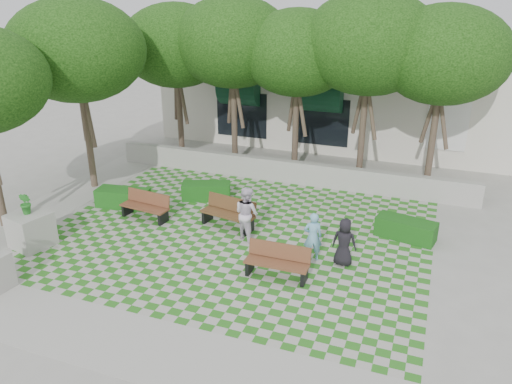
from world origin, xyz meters
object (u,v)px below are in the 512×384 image
at_px(bench_east, 277,262).
at_px(person_white, 247,213).
at_px(bench_west, 146,206).
at_px(hedge_east, 406,229).
at_px(person_blue, 313,237).
at_px(hedge_midleft, 206,191).
at_px(person_dark, 344,242).
at_px(planter_back, 31,228).
at_px(hedge_west, 123,198).
at_px(bench_mid, 229,213).

distance_m(bench_east, person_white, 2.46).
bearing_deg(bench_west, bench_east, -13.37).
bearing_deg(hedge_east, person_blue, -136.14).
distance_m(hedge_midleft, person_blue, 5.78).
height_order(bench_west, person_dark, person_dark).
relative_size(planter_back, person_white, 1.03).
relative_size(person_blue, person_dark, 1.04).
bearing_deg(bench_west, person_white, 4.13).
xyz_separation_m(person_blue, person_dark, (0.91, 0.04, -0.03)).
height_order(hedge_east, person_dark, person_dark).
bearing_deg(hedge_midleft, hedge_west, -145.77).
bearing_deg(person_white, planter_back, 52.23).
bearing_deg(hedge_east, bench_east, -130.98).
height_order(bench_mid, planter_back, planter_back).
relative_size(hedge_west, person_white, 1.09).
bearing_deg(hedge_midleft, hedge_east, -5.48).
height_order(bench_east, person_dark, person_dark).
bearing_deg(person_dark, planter_back, 14.55).
height_order(planter_back, person_white, planter_back).
distance_m(bench_mid, person_blue, 3.38).
bearing_deg(person_blue, bench_mid, -43.50).
xyz_separation_m(bench_east, person_dark, (1.57, 1.27, 0.27)).
height_order(planter_back, person_blue, planter_back).
distance_m(bench_west, planter_back, 3.69).
height_order(bench_west, planter_back, planter_back).
xyz_separation_m(person_blue, person_white, (-2.28, 0.59, 0.12)).
bearing_deg(planter_back, hedge_midleft, 57.07).
xyz_separation_m(person_dark, person_white, (-3.18, 0.54, 0.15)).
bearing_deg(bench_east, person_dark, 38.58).
distance_m(bench_east, bench_mid, 3.46).
bearing_deg(person_blue, hedge_midleft, -55.03).
height_order(bench_west, hedge_midleft, bench_west).
distance_m(hedge_east, person_white, 5.06).
distance_m(bench_east, hedge_midleft, 6.02).
height_order(hedge_west, planter_back, planter_back).
relative_size(bench_mid, hedge_midleft, 1.09).
bearing_deg(planter_back, bench_west, 53.26).
xyz_separation_m(hedge_east, person_white, (-4.72, -1.76, 0.55)).
xyz_separation_m(hedge_midleft, hedge_west, (-2.51, -1.71, 0.02)).
height_order(bench_east, hedge_east, bench_east).
bearing_deg(person_white, person_dark, -162.21).
bearing_deg(bench_east, bench_mid, 135.59).
xyz_separation_m(planter_back, person_white, (6.01, 2.78, 0.27)).
relative_size(hedge_midleft, person_blue, 1.19).
xyz_separation_m(bench_mid, planter_back, (-5.14, -3.36, 0.12)).
height_order(bench_west, person_white, person_white).
bearing_deg(person_dark, bench_east, 39.95).
relative_size(bench_east, hedge_west, 0.94).
relative_size(hedge_west, person_dark, 1.32).
distance_m(hedge_midleft, person_white, 3.64).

